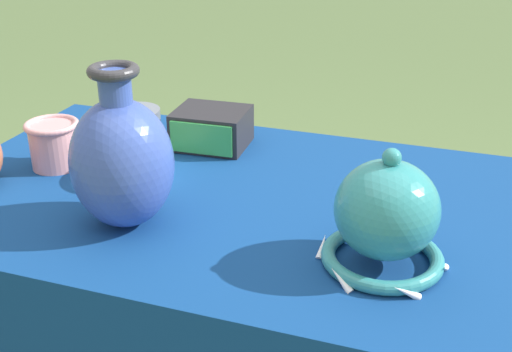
% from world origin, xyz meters
% --- Properties ---
extents(display_table, '(1.27, 0.70, 0.71)m').
position_xyz_m(display_table, '(0.00, -0.02, 0.63)').
color(display_table, olive).
rests_on(display_table, ground_plane).
extents(vase_tall_bulbous, '(0.17, 0.17, 0.27)m').
position_xyz_m(vase_tall_bulbous, '(-0.20, -0.16, 0.82)').
color(vase_tall_bulbous, '#3851A8').
rests_on(vase_tall_bulbous, display_table).
extents(vase_dome_bell, '(0.20, 0.19, 0.19)m').
position_xyz_m(vase_dome_bell, '(0.23, -0.15, 0.79)').
color(vase_dome_bell, teal).
rests_on(vase_dome_bell, display_table).
extents(mosaic_tile_box, '(0.16, 0.14, 0.08)m').
position_xyz_m(mosaic_tile_box, '(-0.19, 0.20, 0.75)').
color(mosaic_tile_box, '#232328').
rests_on(mosaic_tile_box, display_table).
extents(pot_squat_ivory, '(0.14, 0.14, 0.05)m').
position_xyz_m(pot_squat_ivory, '(-0.28, 0.00, 0.73)').
color(pot_squat_ivory, white).
rests_on(pot_squat_ivory, display_table).
extents(pot_squat_slate, '(0.12, 0.12, 0.06)m').
position_xyz_m(pot_squat_slate, '(-0.38, 0.20, 0.74)').
color(pot_squat_slate, slate).
rests_on(pot_squat_slate, display_table).
extents(cup_wide_rose, '(0.11, 0.11, 0.10)m').
position_xyz_m(cup_wide_rose, '(-0.45, 0.00, 0.76)').
color(cup_wide_rose, '#D19399').
rests_on(cup_wide_rose, display_table).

